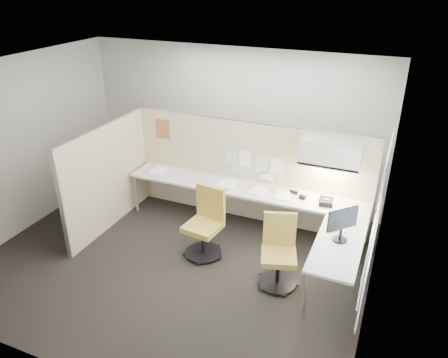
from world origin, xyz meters
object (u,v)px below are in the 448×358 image
at_px(chair_right, 279,253).
at_px(phone, 326,202).
at_px(monitor, 342,223).
at_px(desk, 260,202).
at_px(chair_left, 205,225).

bearing_deg(chair_right, phone, 53.92).
bearing_deg(monitor, desk, 103.86).
distance_m(desk, phone, 1.03).
distance_m(chair_right, monitor, 0.95).
relative_size(desk, phone, 17.79).
distance_m(chair_left, chair_right, 1.24).
bearing_deg(phone, desk, -179.70).
relative_size(desk, chair_left, 3.79).
bearing_deg(chair_left, desk, 60.27).
bearing_deg(chair_left, phone, 36.36).
height_order(chair_left, chair_right, chair_left).
bearing_deg(chair_left, chair_right, -3.93).
xyz_separation_m(chair_right, phone, (0.39, 1.13, 0.31)).
distance_m(desk, monitor, 1.63).
xyz_separation_m(desk, chair_left, (-0.59, -0.79, -0.11)).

